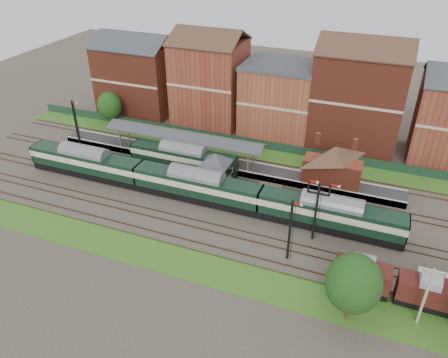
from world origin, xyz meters
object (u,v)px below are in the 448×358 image
(signal_box, at_px, (216,171))
(semaphore_bracket, at_px, (317,208))
(goods_van_a, at_px, (362,275))
(dmu_train, at_px, (197,185))
(platform_railcar, at_px, (183,158))

(signal_box, distance_m, semaphore_bracket, 16.16)
(goods_van_a, bearing_deg, signal_box, 150.05)
(signal_box, height_order, dmu_train, signal_box)
(semaphore_bracket, relative_size, goods_van_a, 1.43)
(signal_box, bearing_deg, platform_railcar, 153.81)
(platform_railcar, xyz_separation_m, goods_van_a, (27.87, -15.50, -0.29))
(signal_box, relative_size, goods_van_a, 1.05)
(semaphore_bracket, bearing_deg, dmu_train, 171.39)
(semaphore_bracket, bearing_deg, signal_box, 159.08)
(signal_box, xyz_separation_m, dmu_train, (-1.47, -3.25, -0.77))
(platform_railcar, bearing_deg, semaphore_bracket, -22.58)
(signal_box, distance_m, goods_van_a, 24.57)
(semaphore_bracket, relative_size, platform_railcar, 0.49)
(dmu_train, xyz_separation_m, goods_van_a, (22.73, -9.00, -0.44))
(semaphore_bracket, distance_m, dmu_train, 16.84)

